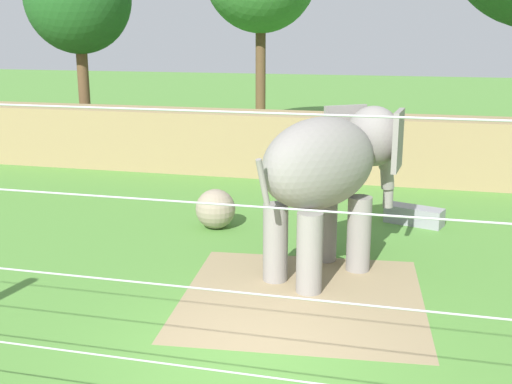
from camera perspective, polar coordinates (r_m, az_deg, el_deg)
ground_plane at (r=9.79m, az=-0.54°, el=-14.24°), size 120.00×120.00×0.00m
dirt_patch at (r=11.69m, az=4.13°, el=-9.30°), size 4.66×4.65×0.01m
embankment_wall at (r=20.81m, az=7.89°, el=4.01°), size 36.00×1.80×2.02m
elephant at (r=12.38m, az=6.63°, el=2.15°), size 3.00×3.87×3.16m
enrichment_ball at (r=15.44m, az=-3.62°, el=-1.51°), size 0.96×0.96×0.96m
cable_fence at (r=6.18m, az=-8.12°, el=-10.57°), size 11.94×0.26×4.16m
feed_trough at (r=16.27m, az=13.86°, el=-2.04°), size 1.49×0.92×0.44m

